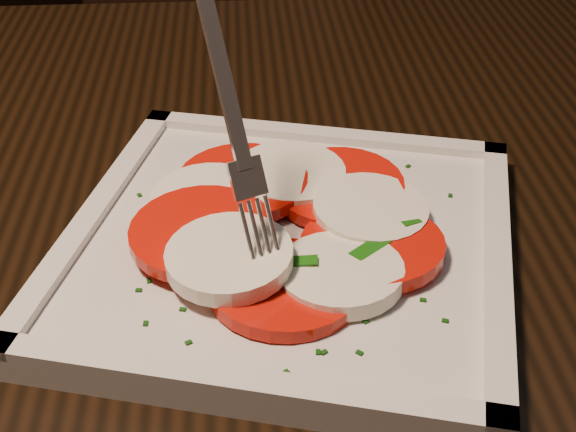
% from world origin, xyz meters
% --- Properties ---
extents(table, '(1.22, 0.83, 0.75)m').
position_xyz_m(table, '(-0.13, -0.05, 0.65)').
color(table, black).
rests_on(table, ground).
extents(chair, '(0.51, 0.51, 0.93)m').
position_xyz_m(chair, '(-0.11, 0.61, 0.53)').
color(chair, black).
rests_on(chair, ground).
extents(plate, '(0.33, 0.33, 0.01)m').
position_xyz_m(plate, '(-0.05, -0.10, 0.76)').
color(plate, silver).
rests_on(plate, table).
extents(caprese_salad, '(0.20, 0.20, 0.03)m').
position_xyz_m(caprese_salad, '(-0.05, -0.10, 0.77)').
color(caprese_salad, red).
rests_on(caprese_salad, plate).
extents(fork, '(0.06, 0.09, 0.15)m').
position_xyz_m(fork, '(-0.09, -0.10, 0.86)').
color(fork, white).
rests_on(fork, caprese_salad).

